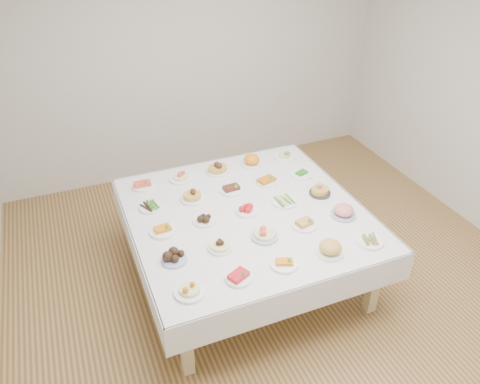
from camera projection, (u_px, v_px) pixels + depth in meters
name	position (u px, v px, depth m)	size (l,w,h in m)	color
room_envelope	(286.00, 106.00, 3.57)	(5.02, 5.02, 2.81)	#A57A44
display_table	(246.00, 218.00, 4.29)	(2.09, 2.09, 0.75)	white
dish_0	(189.00, 286.00, 3.37)	(0.23, 0.23, 0.13)	white
dish_1	(238.00, 276.00, 3.50)	(0.20, 0.20, 0.09)	white
dish_2	(284.00, 262.00, 3.63)	(0.21, 0.21, 0.09)	white
dish_3	(330.00, 247.00, 3.73)	(0.23, 0.23, 0.14)	white
dish_4	(370.00, 241.00, 3.88)	(0.22, 0.22, 0.05)	white
dish_5	(174.00, 256.00, 3.67)	(0.21, 0.21, 0.10)	#4C66B2
dish_6	(220.00, 244.00, 3.79)	(0.21, 0.21, 0.11)	white
dish_7	(265.00, 232.00, 3.91)	(0.24, 0.24, 0.13)	#4C66B2
dish_8	(304.00, 223.00, 4.05)	(0.22, 0.22, 0.10)	white
dish_9	(344.00, 210.00, 4.17)	(0.22, 0.22, 0.14)	#4C66B2
dish_10	(163.00, 228.00, 3.98)	(0.23, 0.23, 0.10)	white
dish_11	(204.00, 218.00, 4.12)	(0.20, 0.20, 0.08)	white
dish_12	(247.00, 209.00, 4.23)	(0.20, 0.20, 0.08)	white
dish_13	(285.00, 201.00, 4.36)	(0.23, 0.23, 0.06)	white
dish_14	(320.00, 189.00, 4.47)	(0.21, 0.21, 0.13)	#2D2A28
dish_15	(151.00, 207.00, 4.29)	(0.21, 0.21, 0.05)	white
dish_16	(192.00, 195.00, 4.39)	(0.22, 0.22, 0.13)	white
dish_17	(231.00, 188.00, 4.53)	(0.23, 0.23, 0.10)	white
dish_18	(267.00, 179.00, 4.65)	(0.21, 0.21, 0.10)	white
dish_19	(302.00, 173.00, 4.78)	(0.22, 0.22, 0.09)	white
dish_20	(143.00, 184.00, 4.59)	(0.20, 0.20, 0.09)	white
dish_21	(181.00, 175.00, 4.70)	(0.23, 0.23, 0.12)	white
dish_22	(218.00, 166.00, 4.82)	(0.23, 0.23, 0.15)	white
dish_23	(252.00, 161.00, 4.95)	(0.22, 0.22, 0.12)	white
dish_24	(285.00, 153.00, 5.08)	(0.22, 0.22, 0.13)	white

